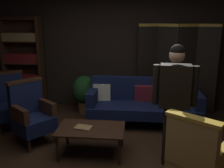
{
  "coord_description": "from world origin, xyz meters",
  "views": [
    {
      "loc": [
        0.43,
        -3.37,
        2.04
      ],
      "look_at": [
        0.0,
        0.8,
        0.95
      ],
      "focal_mm": 41.62,
      "sensor_mm": 36.0,
      "label": 1
    }
  ],
  "objects": [
    {
      "name": "ground_plane",
      "position": [
        0.0,
        0.0,
        0.0
      ],
      "size": [
        10.0,
        10.0,
        0.0
      ],
      "primitive_type": "plane",
      "color": "#331E11"
    },
    {
      "name": "bookshelf",
      "position": [
        -2.15,
        2.19,
        1.06
      ],
      "size": [
        0.9,
        0.32,
        2.05
      ],
      "color": "#382114",
      "rests_on": "ground_plane"
    },
    {
      "name": "standing_figure",
      "position": [
        0.92,
        0.01,
        1.03
      ],
      "size": [
        0.59,
        0.25,
        1.7
      ],
      "color": "black",
      "rests_on": "ground_plane"
    },
    {
      "name": "armchair_wing_left",
      "position": [
        -1.96,
        1.03,
        0.49
      ],
      "size": [
        0.8,
        0.8,
        1.04
      ],
      "color": "#382114",
      "rests_on": "ground_plane"
    },
    {
      "name": "book_tan_leather",
      "position": [
        -0.36,
        0.15,
        0.43
      ],
      "size": [
        0.28,
        0.23,
        0.03
      ],
      "primitive_type": "cube",
      "rotation": [
        0.0,
        0.0,
        -0.22
      ],
      "color": "#9E7A47",
      "rests_on": "coffee_table"
    },
    {
      "name": "armchair_gilt_accent",
      "position": [
        1.11,
        -0.67,
        0.49
      ],
      "size": [
        0.81,
        0.81,
        1.04
      ],
      "color": "gold",
      "rests_on": "ground_plane"
    },
    {
      "name": "back_wall",
      "position": [
        0.0,
        2.45,
        1.4
      ],
      "size": [
        7.2,
        0.1,
        2.8
      ],
      "primitive_type": "cube",
      "color": "black",
      "rests_on": "ground_plane"
    },
    {
      "name": "folding_screen",
      "position": [
        1.24,
        2.21,
        0.99
      ],
      "size": [
        1.68,
        0.28,
        1.9
      ],
      "color": "black",
      "rests_on": "ground_plane"
    },
    {
      "name": "armchair_wing_right",
      "position": [
        -1.3,
        0.48,
        0.49
      ],
      "size": [
        0.81,
        0.81,
        1.04
      ],
      "color": "#382114",
      "rests_on": "ground_plane"
    },
    {
      "name": "potted_plant",
      "position": [
        -0.71,
        1.91,
        0.48
      ],
      "size": [
        0.53,
        0.53,
        0.83
      ],
      "color": "brown",
      "rests_on": "ground_plane"
    },
    {
      "name": "coffee_table",
      "position": [
        -0.25,
        0.18,
        0.37
      ],
      "size": [
        1.0,
        0.64,
        0.42
      ],
      "color": "#382114",
      "rests_on": "ground_plane"
    },
    {
      "name": "velvet_couch",
      "position": [
        0.55,
        1.45,
        0.45
      ],
      "size": [
        2.12,
        0.78,
        0.88
      ],
      "color": "#382114",
      "rests_on": "ground_plane"
    }
  ]
}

